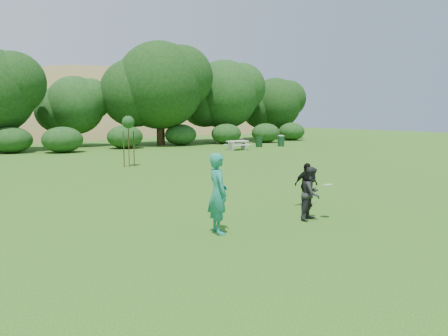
% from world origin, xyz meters
% --- Properties ---
extents(ground, '(120.00, 120.00, 0.00)m').
position_xyz_m(ground, '(0.00, 0.00, 0.00)').
color(ground, '#19470C').
rests_on(ground, ground).
extents(player_teal, '(0.64, 0.83, 2.01)m').
position_xyz_m(player_teal, '(-2.58, -0.47, 1.01)').
color(player_teal, '#1C8068').
rests_on(player_teal, ground).
extents(player_grey, '(0.88, 0.79, 1.50)m').
position_xyz_m(player_grey, '(0.35, -0.81, 0.75)').
color(player_grey, '#232325').
rests_on(player_grey, ground).
extents(player_black, '(0.88, 0.54, 1.41)m').
position_xyz_m(player_black, '(1.52, 0.56, 0.70)').
color(player_black, black).
rests_on(player_black, ground).
extents(trash_can_near, '(0.60, 0.60, 0.90)m').
position_xyz_m(trash_can_near, '(16.21, 20.96, 0.45)').
color(trash_can_near, '#123318').
rests_on(trash_can_near, ground).
extents(frisbee, '(0.27, 0.27, 0.08)m').
position_xyz_m(frisbee, '(0.71, -1.04, 1.00)').
color(frisbee, white).
rests_on(frisbee, ground).
extents(sapling, '(0.70, 0.70, 2.85)m').
position_xyz_m(sapling, '(0.96, 13.76, 2.42)').
color(sapling, '#3F2C19').
rests_on(sapling, ground).
extents(picnic_table, '(1.80, 1.48, 0.76)m').
position_xyz_m(picnic_table, '(12.75, 19.51, 0.52)').
color(picnic_table, beige).
rests_on(picnic_table, ground).
extents(trash_can_lidded, '(0.60, 0.60, 1.05)m').
position_xyz_m(trash_can_lidded, '(18.34, 20.42, 0.54)').
color(trash_can_lidded, '#153A20').
rests_on(trash_can_lidded, ground).
extents(tree_row, '(53.92, 10.38, 9.62)m').
position_xyz_m(tree_row, '(3.23, 28.68, 4.87)').
color(tree_row, '#3A2616').
rests_on(tree_row, ground).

